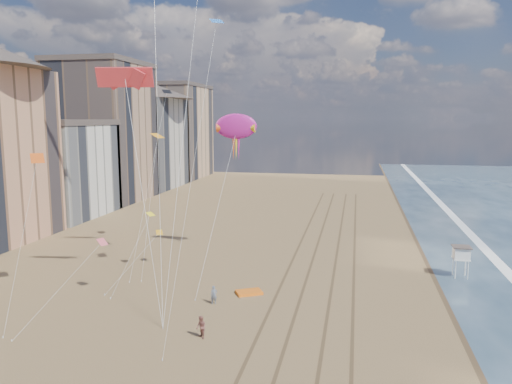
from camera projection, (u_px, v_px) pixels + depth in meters
wet_sand at (458, 256)px, 62.85m from camera, size 260.00×260.00×0.00m
foam at (493, 258)px, 62.02m from camera, size 260.00×260.00×0.00m
tracks at (321, 272)px, 56.37m from camera, size 7.68×120.00×0.01m
buildings at (89, 137)px, 98.36m from camera, size 34.72×131.35×29.00m
lifeguard_stand at (461, 253)px, 54.07m from camera, size 1.91×1.91×3.45m
grounded_kite at (249, 292)px, 49.26m from camera, size 2.95×2.58×0.28m
show_kite at (236, 127)px, 59.94m from camera, size 4.79×8.29×21.66m
kite_flyer_a at (214, 295)px, 46.47m from camera, size 0.75×0.65×1.72m
kite_flyer_b at (201, 327)px, 39.15m from camera, size 1.10×1.12×1.82m
small_kites at (142, 140)px, 51.63m from camera, size 17.76×19.56×22.00m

